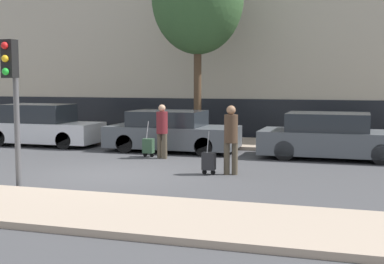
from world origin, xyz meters
TOP-DOWN VIEW (x-y plane):
  - ground_plane at (0.00, 0.00)m, footprint 80.00×80.00m
  - sidewalk_near at (0.00, -3.75)m, footprint 28.00×2.50m
  - sidewalk_far at (0.00, 7.00)m, footprint 28.00×3.00m
  - parked_car_0 at (-5.17, 4.73)m, footprint 4.24×1.71m
  - parked_car_1 at (-0.14, 4.62)m, footprint 4.31×1.90m
  - parked_car_2 at (5.06, 4.47)m, footprint 4.37×1.88m
  - pedestrian_left at (0.16, 2.96)m, footprint 0.34×0.34m
  - trolley_left at (-0.36, 3.14)m, footprint 0.34×0.29m
  - pedestrian_right at (2.78, 0.87)m, footprint 0.34×0.34m
  - trolley_right at (2.25, 0.72)m, footprint 0.34×0.29m
  - traffic_light at (-1.21, -2.37)m, footprint 0.28×0.47m
  - parked_bicycle at (-0.42, 6.98)m, footprint 1.77×0.06m

SIDE VIEW (x-z plane):
  - ground_plane at x=0.00m, z-range 0.00..0.00m
  - sidewalk_near at x=0.00m, z-range 0.00..0.12m
  - sidewalk_far at x=0.00m, z-range 0.00..0.12m
  - trolley_right at x=2.25m, z-range -0.21..0.89m
  - trolley_left at x=-0.36m, z-range -0.21..0.89m
  - parked_bicycle at x=-0.42m, z-range 0.01..0.97m
  - parked_car_1 at x=-0.14m, z-range -0.04..1.31m
  - parked_car_2 at x=5.06m, z-range -0.04..1.34m
  - parked_car_0 at x=-5.17m, z-range -0.06..1.43m
  - pedestrian_left at x=0.16m, z-range 0.11..1.74m
  - pedestrian_right at x=2.78m, z-range 0.12..1.86m
  - traffic_light at x=-1.21m, z-range 0.70..3.91m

